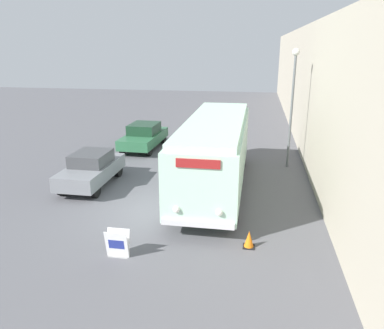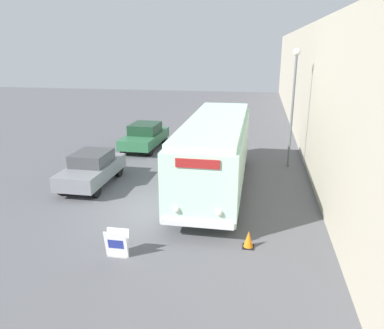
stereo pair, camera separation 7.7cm
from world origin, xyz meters
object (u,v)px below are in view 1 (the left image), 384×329
sign_board (117,244)px  parked_car_mid (144,136)px  parked_car_near (91,169)px  streetlamp (293,91)px  vintage_bus (215,149)px  traffic_cone (249,239)px

sign_board → parked_car_mid: size_ratio=0.19×
parked_car_near → streetlamp: bearing=25.9°
sign_board → parked_car_near: size_ratio=0.21×
sign_board → parked_car_near: (-3.30, 5.58, 0.36)m
sign_board → parked_car_mid: bearing=103.2°
parked_car_mid → vintage_bus: bearing=-48.3°
streetlamp → parked_car_mid: streetlamp is taller
streetlamp → parked_car_mid: bearing=164.8°
vintage_bus → parked_car_near: vintage_bus is taller
parked_car_mid → parked_car_near: bearing=-92.1°
vintage_bus → sign_board: size_ratio=11.24×
streetlamp → parked_car_near: bearing=-154.2°
parked_car_near → parked_car_mid: bearing=86.1°
sign_board → parked_car_near: 6.50m
sign_board → traffic_cone: bearing=17.8°
streetlamp → parked_car_near: 10.35m
parked_car_mid → traffic_cone: parked_car_mid is taller
vintage_bus → streetlamp: (3.39, 3.75, 2.12)m
parked_car_near → traffic_cone: bearing=-31.3°
vintage_bus → parked_car_near: size_ratio=2.40×
vintage_bus → sign_board: bearing=-109.7°
vintage_bus → streetlamp: bearing=47.9°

